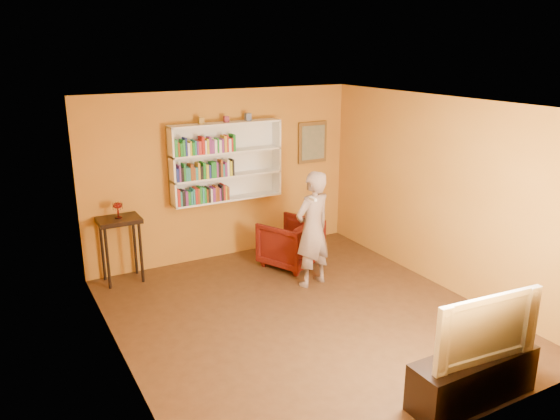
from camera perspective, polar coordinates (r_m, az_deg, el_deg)
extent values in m
cube|color=#402714|center=(7.18, 2.42, -11.52)|extent=(5.30, 5.80, 0.12)
cube|color=#B16F21|center=(8.79, -6.00, 3.64)|extent=(5.30, 0.04, 2.70)
cube|color=#B16F21|center=(4.81, 18.56, -8.72)|extent=(5.30, 0.04, 2.70)
cube|color=#B16F21|center=(5.83, -16.89, -3.98)|extent=(0.04, 5.80, 2.70)
cube|color=#B16F21|center=(8.00, 16.61, 1.67)|extent=(0.04, 5.80, 2.70)
cube|color=white|center=(6.34, 2.74, 11.23)|extent=(5.30, 5.80, 0.06)
cube|color=white|center=(8.70, -5.95, 5.19)|extent=(1.80, 0.03, 1.20)
cube|color=white|center=(8.29, -11.24, 4.36)|extent=(0.03, 0.28, 1.20)
cube|color=white|center=(8.96, -0.39, 5.63)|extent=(0.03, 0.28, 1.20)
cube|color=white|center=(8.73, -5.49, 1.18)|extent=(1.80, 0.28, 0.03)
cube|color=white|center=(8.63, -5.57, 3.61)|extent=(1.80, 0.28, 0.03)
cube|color=white|center=(8.56, -5.64, 6.09)|extent=(1.80, 0.28, 0.03)
cube|color=white|center=(8.48, -5.72, 9.01)|extent=(1.80, 0.28, 0.03)
cube|color=#AE221A|center=(8.36, -10.66, 1.29)|extent=(0.04, 0.16, 0.26)
cube|color=teal|center=(8.38, -10.41, 1.21)|extent=(0.03, 0.16, 0.23)
cube|color=black|center=(8.40, -10.18, 1.30)|extent=(0.04, 0.18, 0.24)
cube|color=#74297D|center=(8.41, -9.88, 1.29)|extent=(0.04, 0.18, 0.22)
cube|color=#1D8228|center=(8.42, -9.59, 1.27)|extent=(0.04, 0.17, 0.21)
cube|color=teal|center=(8.42, -9.31, 1.30)|extent=(0.03, 0.14, 0.21)
cube|color=teal|center=(8.45, -9.13, 1.46)|extent=(0.03, 0.18, 0.24)
cube|color=#AE221A|center=(8.46, -8.88, 1.51)|extent=(0.03, 0.17, 0.25)
cube|color=brown|center=(8.47, -8.66, 1.53)|extent=(0.03, 0.18, 0.24)
cube|color=#1D8228|center=(8.47, -8.41, 1.60)|extent=(0.04, 0.16, 0.26)
cube|color=teal|center=(8.49, -8.16, 1.59)|extent=(0.03, 0.16, 0.25)
cube|color=#1D8228|center=(8.49, -7.93, 1.60)|extent=(0.03, 0.14, 0.24)
cube|color=brown|center=(8.51, -7.74, 1.54)|extent=(0.02, 0.16, 0.21)
cube|color=black|center=(8.54, -7.58, 1.65)|extent=(0.03, 0.19, 0.23)
cube|color=white|center=(8.54, -7.32, 1.60)|extent=(0.03, 0.17, 0.21)
cube|color=#74297D|center=(8.56, -7.09, 1.68)|extent=(0.04, 0.18, 0.22)
cube|color=brown|center=(8.57, -6.83, 1.78)|extent=(0.03, 0.17, 0.24)
cube|color=brown|center=(8.58, -6.61, 1.71)|extent=(0.03, 0.17, 0.21)
cube|color=#74297D|center=(8.59, -6.43, 1.70)|extent=(0.03, 0.17, 0.20)
cube|color=black|center=(8.60, -6.20, 1.85)|extent=(0.03, 0.15, 0.24)
cube|color=#AE221A|center=(8.62, -6.03, 1.93)|extent=(0.03, 0.18, 0.25)
cube|color=gold|center=(8.63, -5.85, 1.85)|extent=(0.02, 0.18, 0.22)
cube|color=brown|center=(8.64, -5.63, 1.85)|extent=(0.04, 0.17, 0.21)
cube|color=navy|center=(8.28, -10.79, 3.63)|extent=(0.04, 0.16, 0.20)
cube|color=#74297D|center=(8.28, -10.54, 3.82)|extent=(0.02, 0.16, 0.25)
cube|color=black|center=(8.31, -10.32, 3.73)|extent=(0.04, 0.18, 0.21)
cube|color=#1D8228|center=(8.30, -10.05, 3.92)|extent=(0.03, 0.14, 0.27)
cube|color=teal|center=(8.33, -9.85, 3.77)|extent=(0.03, 0.17, 0.21)
cube|color=teal|center=(8.33, -9.60, 3.77)|extent=(0.03, 0.16, 0.20)
cube|color=brown|center=(8.35, -9.34, 3.97)|extent=(0.04, 0.17, 0.25)
cube|color=brown|center=(8.35, -9.05, 3.81)|extent=(0.03, 0.14, 0.19)
cube|color=teal|center=(8.36, -8.83, 3.83)|extent=(0.04, 0.14, 0.19)
cube|color=gold|center=(8.38, -8.62, 4.07)|extent=(0.03, 0.17, 0.25)
cube|color=black|center=(8.40, -8.35, 3.94)|extent=(0.04, 0.16, 0.20)
cube|color=#1D8228|center=(8.42, -8.09, 4.15)|extent=(0.04, 0.19, 0.25)
cube|color=gold|center=(8.42, -7.75, 4.06)|extent=(0.04, 0.15, 0.22)
cube|color=navy|center=(8.46, -7.53, 4.07)|extent=(0.04, 0.19, 0.21)
cube|color=#1D8228|center=(8.45, -7.23, 4.20)|extent=(0.03, 0.15, 0.24)
cube|color=#1D8228|center=(8.46, -6.97, 4.24)|extent=(0.04, 0.14, 0.25)
cube|color=#74297D|center=(8.49, -6.74, 4.26)|extent=(0.03, 0.17, 0.24)
cube|color=black|center=(8.49, -6.47, 4.20)|extent=(0.03, 0.14, 0.22)
cube|color=brown|center=(8.50, -6.27, 4.39)|extent=(0.04, 0.15, 0.26)
cube|color=teal|center=(8.54, -6.10, 4.21)|extent=(0.03, 0.18, 0.20)
cube|color=#74297D|center=(8.54, -5.83, 4.29)|extent=(0.04, 0.15, 0.22)
cube|color=white|center=(8.56, -5.63, 4.46)|extent=(0.03, 0.18, 0.26)
cube|color=gold|center=(8.58, -5.37, 4.41)|extent=(0.04, 0.18, 0.23)
cube|color=black|center=(8.58, -5.09, 4.50)|extent=(0.03, 0.16, 0.25)
cube|color=#1D8228|center=(8.20, -10.95, 6.40)|extent=(0.04, 0.17, 0.26)
cube|color=brown|center=(8.22, -10.69, 6.28)|extent=(0.03, 0.18, 0.21)
cube|color=#1D8228|center=(8.24, -10.44, 6.27)|extent=(0.04, 0.19, 0.20)
cube|color=#1D8228|center=(8.24, -10.17, 6.43)|extent=(0.03, 0.18, 0.24)
cube|color=navy|center=(8.24, -9.93, 6.55)|extent=(0.03, 0.16, 0.27)
cube|color=white|center=(8.26, -9.68, 6.32)|extent=(0.03, 0.17, 0.19)
cube|color=gold|center=(8.27, -9.45, 6.41)|extent=(0.03, 0.16, 0.21)
cube|color=#1D8228|center=(8.29, -9.20, 6.38)|extent=(0.04, 0.17, 0.19)
cube|color=teal|center=(8.31, -8.99, 6.50)|extent=(0.03, 0.19, 0.22)
cube|color=#74297D|center=(8.31, -8.76, 6.47)|extent=(0.03, 0.17, 0.21)
cube|color=#AE221A|center=(8.33, -8.52, 6.51)|extent=(0.04, 0.19, 0.21)
cube|color=#AE221A|center=(8.34, -8.22, 6.74)|extent=(0.04, 0.19, 0.27)
cube|color=white|center=(8.35, -7.93, 6.56)|extent=(0.02, 0.17, 0.21)
cube|color=gold|center=(8.35, -7.69, 6.64)|extent=(0.03, 0.15, 0.23)
cube|color=#74297D|center=(8.36, -7.44, 6.75)|extent=(0.04, 0.14, 0.25)
cube|color=#74297D|center=(8.39, -7.18, 6.61)|extent=(0.04, 0.16, 0.20)
cube|color=white|center=(8.41, -6.92, 6.68)|extent=(0.04, 0.18, 0.21)
cube|color=#1D8228|center=(8.41, -6.63, 6.74)|extent=(0.03, 0.14, 0.22)
cube|color=white|center=(8.43, -6.43, 6.68)|extent=(0.04, 0.16, 0.20)
cube|color=#74297D|center=(8.44, -6.15, 6.74)|extent=(0.04, 0.14, 0.21)
cube|color=gold|center=(8.47, -5.91, 6.93)|extent=(0.04, 0.17, 0.25)
cube|color=#AE221A|center=(8.48, -5.67, 6.96)|extent=(0.02, 0.16, 0.26)
cube|color=white|center=(8.50, -5.45, 6.80)|extent=(0.04, 0.16, 0.20)
cube|color=#AE221A|center=(8.52, -5.23, 6.86)|extent=(0.03, 0.18, 0.21)
cube|color=#1D8228|center=(8.53, -5.02, 7.05)|extent=(0.04, 0.19, 0.26)
cube|color=olive|center=(8.33, -8.26, 9.22)|extent=(0.07, 0.07, 0.10)
cube|color=#892D45|center=(8.48, -5.65, 9.43)|extent=(0.07, 0.07, 0.09)
cube|color=slate|center=(8.63, -3.37, 9.68)|extent=(0.09, 0.09, 0.12)
cube|color=brown|center=(9.41, 3.40, 7.07)|extent=(0.55, 0.04, 0.70)
cube|color=gray|center=(9.39, 3.48, 7.05)|extent=(0.45, 0.02, 0.58)
cylinder|color=black|center=(8.11, -17.57, -4.88)|extent=(0.04, 0.04, 0.91)
cylinder|color=black|center=(8.20, -14.32, -4.35)|extent=(0.04, 0.04, 0.91)
cylinder|color=black|center=(8.43, -18.06, -4.09)|extent=(0.04, 0.04, 0.91)
cylinder|color=black|center=(8.52, -14.92, -3.59)|extent=(0.04, 0.04, 0.91)
cube|color=black|center=(8.15, -16.49, -1.02)|extent=(0.60, 0.45, 0.06)
cylinder|color=maroon|center=(8.14, -16.52, -0.75)|extent=(0.10, 0.10, 0.02)
cylinder|color=maroon|center=(8.12, -16.56, -0.26)|extent=(0.03, 0.03, 0.13)
ellipsoid|color=maroon|center=(8.09, -16.62, 0.46)|extent=(0.13, 0.13, 0.09)
cylinder|color=#FDE4AD|center=(8.11, -16.16, 0.49)|extent=(0.01, 0.01, 0.10)
cylinder|color=#FDE4AD|center=(8.14, -16.29, 0.54)|extent=(0.01, 0.01, 0.10)
cylinder|color=#FDE4AD|center=(8.16, -16.52, 0.56)|extent=(0.01, 0.01, 0.10)
cylinder|color=#FDE4AD|center=(8.15, -16.79, 0.53)|extent=(0.01, 0.01, 0.10)
cylinder|color=#FDE4AD|center=(8.13, -17.00, 0.47)|extent=(0.01, 0.01, 0.10)
cylinder|color=#FDE4AD|center=(8.10, -17.09, 0.39)|extent=(0.01, 0.01, 0.10)
cylinder|color=#FDE4AD|center=(8.06, -17.04, 0.33)|extent=(0.01, 0.01, 0.10)
cylinder|color=#FDE4AD|center=(8.04, -16.84, 0.29)|extent=(0.01, 0.01, 0.10)
cylinder|color=#FDE4AD|center=(8.03, -16.58, 0.30)|extent=(0.01, 0.01, 0.10)
cylinder|color=#FDE4AD|center=(8.04, -16.33, 0.34)|extent=(0.01, 0.01, 0.10)
cylinder|color=#FDE4AD|center=(8.07, -16.17, 0.42)|extent=(0.01, 0.01, 0.10)
imported|color=#400504|center=(8.58, 1.10, -3.43)|extent=(1.06, 1.07, 0.74)
imported|color=#7C665B|center=(7.75, 3.42, -2.03)|extent=(0.69, 0.53, 1.69)
cube|color=white|center=(7.24, 3.44, 1.17)|extent=(0.04, 0.15, 0.04)
cube|color=black|center=(5.87, 19.48, -16.19)|extent=(1.37, 0.41, 0.49)
imported|color=black|center=(5.58, 20.08, -11.13)|extent=(1.19, 0.26, 0.68)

